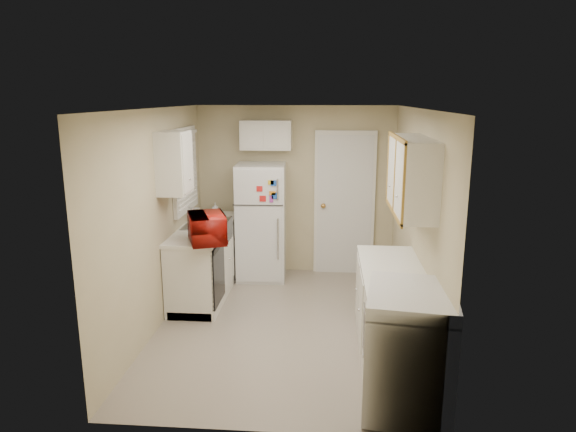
{
  "coord_description": "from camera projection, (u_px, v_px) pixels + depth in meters",
  "views": [
    {
      "loc": [
        0.46,
        -5.34,
        2.53
      ],
      "look_at": [
        0.0,
        0.5,
        1.15
      ],
      "focal_mm": 32.0,
      "sensor_mm": 36.0,
      "label": 1
    }
  ],
  "objects": [
    {
      "name": "soap_bottle",
      "position": [
        215.0,
        208.0,
        7.16
      ],
      "size": [
        0.09,
        0.09,
        0.17
      ],
      "primitive_type": "imported",
      "rotation": [
        0.0,
        0.0,
        0.11
      ],
      "color": "white",
      "rests_on": "left_counter"
    },
    {
      "name": "wall_right",
      "position": [
        416.0,
        225.0,
        5.42
      ],
      "size": [
        3.8,
        3.8,
        0.0
      ],
      "primitive_type": "plane",
      "color": "#BDB18A",
      "rests_on": "floor"
    },
    {
      "name": "sink",
      "position": [
        208.0,
        226.0,
        6.71
      ],
      "size": [
        0.54,
        0.74,
        0.16
      ],
      "primitive_type": "cube",
      "color": "gray",
      "rests_on": "left_counter"
    },
    {
      "name": "stove",
      "position": [
        409.0,
        349.0,
        4.19
      ],
      "size": [
        0.79,
        0.93,
        1.02
      ],
      "primitive_type": "cube",
      "rotation": [
        0.0,
        0.0,
        -0.13
      ],
      "color": "silver",
      "rests_on": "floor"
    },
    {
      "name": "refrigerator",
      "position": [
        261.0,
        222.0,
        7.17
      ],
      "size": [
        0.69,
        0.67,
        1.62
      ],
      "primitive_type": "cube",
      "rotation": [
        0.0,
        0.0,
        0.04
      ],
      "color": "silver",
      "rests_on": "floor"
    },
    {
      "name": "upper_cabinet_left",
      "position": [
        174.0,
        163.0,
        5.7
      ],
      "size": [
        0.3,
        0.45,
        0.7
      ],
      "primitive_type": "cube",
      "color": "silver",
      "rests_on": "wall_left"
    },
    {
      "name": "cabinet_over_fridge",
      "position": [
        266.0,
        135.0,
        7.07
      ],
      "size": [
        0.7,
        0.3,
        0.4
      ],
      "primitive_type": "cube",
      "color": "silver",
      "rests_on": "wall_back"
    },
    {
      "name": "ceiling",
      "position": [
        284.0,
        108.0,
        5.25
      ],
      "size": [
        3.8,
        3.8,
        0.0
      ],
      "primitive_type": "plane",
      "color": "white",
      "rests_on": "floor"
    },
    {
      "name": "floor",
      "position": [
        285.0,
        325.0,
        5.8
      ],
      "size": [
        3.8,
        3.8,
        0.0
      ],
      "primitive_type": "plane",
      "color": "#ACA091",
      "rests_on": "ground"
    },
    {
      "name": "wall_left",
      "position": [
        158.0,
        220.0,
        5.63
      ],
      "size": [
        3.8,
        3.8,
        0.0
      ],
      "primitive_type": "plane",
      "color": "#BDB18A",
      "rests_on": "floor"
    },
    {
      "name": "upper_cabinet_right",
      "position": [
        412.0,
        175.0,
        4.81
      ],
      "size": [
        0.3,
        1.2,
        0.7
      ],
      "primitive_type": "cube",
      "color": "silver",
      "rests_on": "wall_right"
    },
    {
      "name": "left_counter",
      "position": [
        206.0,
        260.0,
        6.65
      ],
      "size": [
        0.6,
        1.8,
        0.9
      ],
      "primitive_type": "cube",
      "color": "silver",
      "rests_on": "floor"
    },
    {
      "name": "microwave",
      "position": [
        207.0,
        229.0,
        5.82
      ],
      "size": [
        0.66,
        0.5,
        0.39
      ],
      "primitive_type": "imported",
      "rotation": [
        0.0,
        0.0,
        1.93
      ],
      "color": "maroon",
      "rests_on": "left_counter"
    },
    {
      "name": "right_counter",
      "position": [
        393.0,
        322.0,
        4.84
      ],
      "size": [
        0.6,
        2.0,
        0.9
      ],
      "primitive_type": "cube",
      "color": "silver",
      "rests_on": "floor"
    },
    {
      "name": "interior_door",
      "position": [
        344.0,
        204.0,
        7.32
      ],
      "size": [
        0.86,
        0.06,
        2.08
      ],
      "primitive_type": "cube",
      "color": "silver",
      "rests_on": "floor"
    },
    {
      "name": "wall_back",
      "position": [
        296.0,
        190.0,
        7.37
      ],
      "size": [
        2.8,
        2.8,
        0.0
      ],
      "primitive_type": "plane",
      "color": "#BDB18A",
      "rests_on": "floor"
    },
    {
      "name": "window_blinds",
      "position": [
        186.0,
        170.0,
        6.56
      ],
      "size": [
        0.1,
        0.98,
        1.08
      ],
      "primitive_type": "cube",
      "color": "silver",
      "rests_on": "wall_left"
    },
    {
      "name": "wall_front",
      "position": [
        262.0,
        285.0,
        3.68
      ],
      "size": [
        2.8,
        2.8,
        0.0
      ],
      "primitive_type": "plane",
      "color": "#BDB18A",
      "rests_on": "floor"
    },
    {
      "name": "dishwasher",
      "position": [
        218.0,
        273.0,
        6.04
      ],
      "size": [
        0.03,
        0.58,
        0.72
      ],
      "primitive_type": "cube",
      "color": "black",
      "rests_on": "floor"
    }
  ]
}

